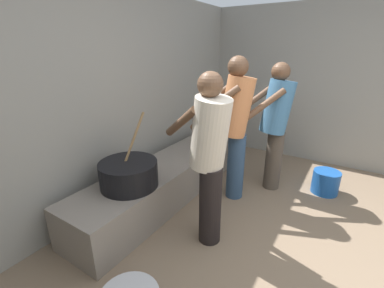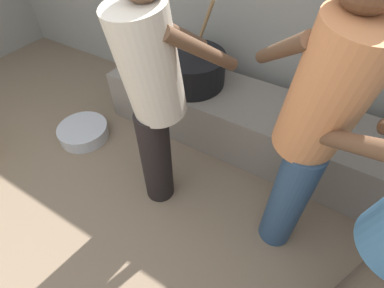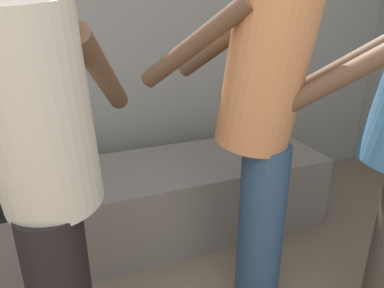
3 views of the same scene
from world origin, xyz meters
The scene contains 8 objects.
block_enclosure_rear centered at (0.00, 2.45, 1.16)m, with size 5.72×0.20×2.32m, color gray.
block_enclosure_right centered at (2.76, 0.00, 1.16)m, with size 0.20×5.11×2.32m, color gray.
hearth_ledge centered at (0.50, 1.93, 0.22)m, with size 2.46×0.60×0.44m, color slate.
cooking_pot_main centered at (-0.05, 1.91, 0.57)m, with size 0.55×0.55×0.70m.
cook_in_cream_shirt centered at (0.17, 1.17, 0.88)m, with size 0.55×0.72×1.54m.
cook_in_orange_shirt centered at (0.98, 1.28, 0.93)m, with size 0.65×0.73×1.63m.
cook_in_blue_shirt centered at (1.43, 0.96, 0.89)m, with size 0.68×0.69×1.56m.
bucket_blue_plastic centered at (1.67, 0.33, 0.14)m, with size 0.31×0.31×0.29m, color #194C99.
Camera 1 is at (-1.62, 0.20, 1.70)m, focal length 24.36 mm.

